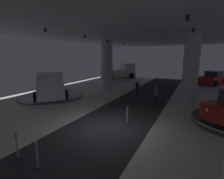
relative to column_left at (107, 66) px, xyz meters
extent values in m
cube|color=silver|center=(4.83, -8.95, -2.77)|extent=(24.00, 44.00, 0.05)
cube|color=#2D2D33|center=(4.83, -8.95, -2.75)|extent=(4.40, 44.00, 0.01)
cube|color=silver|center=(4.83, -8.95, 2.80)|extent=(24.00, 44.00, 0.10)
cylinder|color=black|center=(0.74, -8.91, 2.57)|extent=(0.16, 0.16, 0.22)
cylinder|color=black|center=(0.91, -5.20, 2.57)|extent=(0.16, 0.16, 0.22)
cylinder|color=black|center=(0.53, -0.89, 2.57)|extent=(0.16, 0.16, 0.22)
cylinder|color=black|center=(0.75, 3.24, 2.57)|extent=(0.16, 0.16, 0.22)
cylinder|color=black|center=(8.42, -8.68, 2.57)|extent=(0.16, 0.16, 0.22)
cylinder|color=black|center=(8.56, -4.85, 2.57)|extent=(0.16, 0.16, 0.22)
cylinder|color=black|center=(8.61, -0.80, 2.57)|extent=(0.16, 0.16, 0.22)
cylinder|color=black|center=(8.39, 3.17, 2.57)|extent=(0.16, 0.16, 0.22)
cylinder|color=silver|center=(0.00, 0.00, 0.00)|extent=(1.26, 1.26, 5.50)
cylinder|color=silver|center=(8.54, -2.18, 0.00)|extent=(1.16, 1.16, 5.50)
cylinder|color=#B7B7BC|center=(-2.83, -5.57, -2.64)|extent=(5.57, 5.57, 0.22)
cylinder|color=black|center=(-2.83, -5.57, -2.56)|extent=(5.68, 5.68, 0.05)
cube|color=silver|center=(-2.83, -5.57, -1.78)|extent=(5.32, 5.14, 1.20)
cube|color=silver|center=(-1.58, -6.72, -0.73)|extent=(2.54, 2.55, 1.00)
cube|color=#28333D|center=(-1.96, -6.37, -0.73)|extent=(1.24, 1.34, 0.75)
cylinder|color=black|center=(-0.67, -5.96, -2.11)|extent=(0.81, 0.78, 0.84)
cylinder|color=black|center=(-2.27, -7.69, -2.11)|extent=(0.81, 0.78, 0.84)
cylinder|color=black|center=(-3.40, -3.44, -2.11)|extent=(0.81, 0.78, 0.84)
cylinder|color=black|center=(-4.99, -5.17, -2.11)|extent=(0.81, 0.78, 0.84)
cylinder|color=black|center=(9.60, -5.79, -2.12)|extent=(0.58, 0.68, 0.68)
sphere|color=white|center=(9.63, -6.60, -1.74)|extent=(0.18, 0.18, 0.18)
cylinder|color=silver|center=(-2.24, 7.94, -2.59)|extent=(5.57, 5.56, 0.32)
cylinder|color=black|center=(-2.24, 7.94, -2.46)|extent=(5.68, 5.68, 0.05)
cube|color=silver|center=(-2.24, 7.94, -1.68)|extent=(4.98, 5.43, 1.20)
cube|color=silver|center=(-1.17, 9.26, -0.63)|extent=(2.55, 2.52, 1.00)
cube|color=#28333D|center=(-1.49, 8.87, -0.63)|extent=(1.41, 1.17, 0.75)
cylinder|color=black|center=(-1.98, 10.12, -2.01)|extent=(0.75, 0.83, 0.84)
cylinder|color=black|center=(-0.16, 8.64, -2.01)|extent=(0.75, 0.83, 0.84)
cylinder|color=black|center=(-4.33, 7.25, -2.01)|extent=(0.75, 0.83, 0.84)
cylinder|color=black|center=(-2.50, 5.76, -2.01)|extent=(0.75, 0.83, 0.84)
cylinder|color=silver|center=(10.95, 8.57, -2.63)|extent=(5.38, 5.38, 0.23)
cylinder|color=black|center=(10.95, 8.57, -2.55)|extent=(5.49, 5.49, 0.05)
cube|color=red|center=(10.95, 8.57, -1.91)|extent=(3.47, 4.56, 0.90)
cube|color=#2D3842|center=(11.01, 8.70, -1.16)|extent=(2.24, 2.39, 0.70)
cylinder|color=black|center=(11.21, 6.84, -2.18)|extent=(0.50, 0.71, 0.68)
cylinder|color=black|center=(9.42, 7.73, -2.18)|extent=(0.50, 0.71, 0.68)
cylinder|color=black|center=(10.68, 10.29, -2.18)|extent=(0.50, 0.71, 0.68)
sphere|color=white|center=(10.48, 6.50, -1.79)|extent=(0.18, 0.18, 0.18)
sphere|color=white|center=(9.59, 6.94, -1.79)|extent=(0.18, 0.18, 0.18)
cylinder|color=black|center=(6.23, -3.18, -2.35)|extent=(0.14, 0.14, 0.80)
cylinder|color=black|center=(6.21, -3.35, -2.35)|extent=(0.14, 0.14, 0.80)
cylinder|color=#6B665B|center=(6.22, -3.26, -1.69)|extent=(0.32, 0.32, 0.62)
sphere|color=#99755B|center=(6.22, -3.26, -1.27)|extent=(0.22, 0.22, 0.22)
cylinder|color=black|center=(4.11, -1.66, -2.35)|extent=(0.14, 0.14, 0.80)
cylinder|color=black|center=(4.11, -1.48, -2.35)|extent=(0.14, 0.14, 0.80)
cylinder|color=black|center=(4.11, -1.57, -1.69)|extent=(0.32, 0.32, 0.62)
sphere|color=beige|center=(4.11, -1.57, -1.27)|extent=(0.22, 0.22, 0.22)
cylinder|color=#333338|center=(4.30, -12.91, -2.73)|extent=(0.28, 0.28, 0.04)
cylinder|color=#B2B2B7|center=(4.30, -12.91, -2.27)|extent=(0.07, 0.07, 0.96)
sphere|color=#B2B2B7|center=(4.30, -12.91, -1.79)|extent=(0.10, 0.10, 0.10)
cylinder|color=#333338|center=(3.09, -12.84, -2.73)|extent=(0.28, 0.28, 0.04)
cylinder|color=#B2B2B7|center=(3.09, -12.84, -2.27)|extent=(0.07, 0.07, 0.96)
sphere|color=#B2B2B7|center=(3.09, -12.84, -1.79)|extent=(0.10, 0.10, 0.10)
cylinder|color=#333338|center=(5.61, -7.85, -2.73)|extent=(0.28, 0.28, 0.04)
cylinder|color=#B2B2B7|center=(5.61, -7.85, -2.27)|extent=(0.07, 0.07, 0.96)
sphere|color=#B2B2B7|center=(5.61, -7.85, -1.79)|extent=(0.10, 0.10, 0.10)
camera|label=1|loc=(8.91, -16.34, 1.07)|focal=26.65mm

